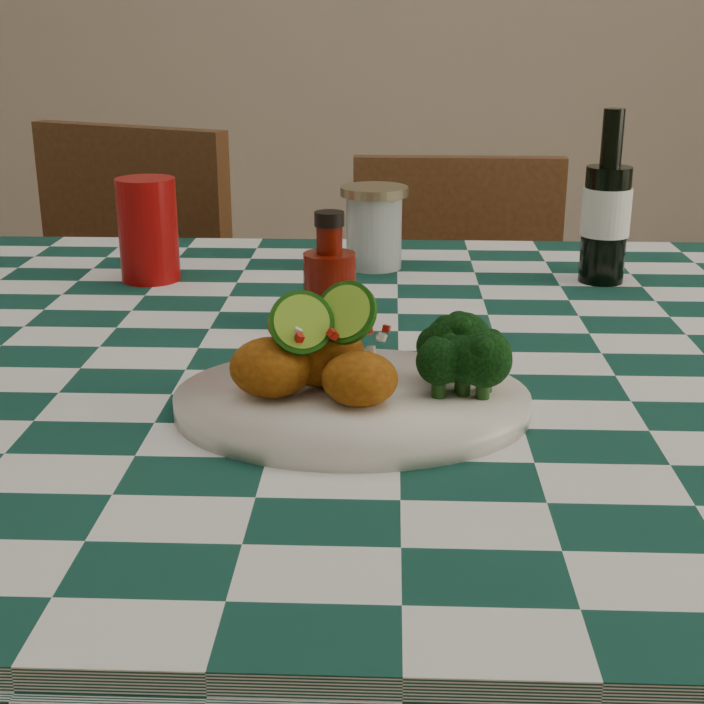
# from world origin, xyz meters

# --- Properties ---
(dining_table) EXTENTS (1.66, 1.06, 0.79)m
(dining_table) POSITION_xyz_m (0.00, 0.00, 0.39)
(dining_table) COLOR #103D32
(dining_table) RESTS_ON ground
(plate) EXTENTS (0.31, 0.25, 0.02)m
(plate) POSITION_xyz_m (0.06, -0.17, 0.80)
(plate) COLOR silver
(plate) RESTS_ON dining_table
(fried_chicken_pile) EXTENTS (0.13, 0.10, 0.08)m
(fried_chicken_pile) POSITION_xyz_m (0.04, -0.17, 0.85)
(fried_chicken_pile) COLOR #A55E0F
(fried_chicken_pile) RESTS_ON plate
(broccoli_side) EXTENTS (0.08, 0.08, 0.06)m
(broccoli_side) POSITION_xyz_m (0.15, -0.15, 0.83)
(broccoli_side) COLOR black
(broccoli_side) RESTS_ON plate
(red_tumbler) EXTENTS (0.08, 0.08, 0.13)m
(red_tumbler) POSITION_xyz_m (-0.21, 0.27, 0.85)
(red_tumbler) COLOR #950808
(red_tumbler) RESTS_ON dining_table
(ketchup_bottle) EXTENTS (0.07, 0.07, 0.13)m
(ketchup_bottle) POSITION_xyz_m (0.03, 0.08, 0.85)
(ketchup_bottle) COLOR #5E0D04
(ketchup_bottle) RESTS_ON dining_table
(mason_jar) EXTENTS (0.11, 0.11, 0.11)m
(mason_jar) POSITION_xyz_m (0.07, 0.35, 0.84)
(mason_jar) COLOR #B2BCBA
(mason_jar) RESTS_ON dining_table
(beer_bottle) EXTENTS (0.06, 0.06, 0.22)m
(beer_bottle) POSITION_xyz_m (0.36, 0.29, 0.89)
(beer_bottle) COLOR black
(beer_bottle) RESTS_ON dining_table
(wooden_chair_left) EXTENTS (0.56, 0.57, 0.92)m
(wooden_chair_left) POSITION_xyz_m (-0.47, 0.70, 0.46)
(wooden_chair_left) COLOR #472814
(wooden_chair_left) RESTS_ON ground
(wooden_chair_right) EXTENTS (0.40, 0.42, 0.86)m
(wooden_chair_right) POSITION_xyz_m (0.22, 0.71, 0.43)
(wooden_chair_right) COLOR #472814
(wooden_chair_right) RESTS_ON ground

